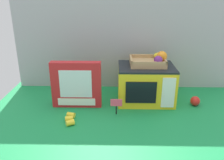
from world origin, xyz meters
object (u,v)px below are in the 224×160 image
(toy_microwave, at_px, (146,84))
(price_sign, at_px, (116,104))
(loose_toy_apple, at_px, (195,101))
(food_groups_crate, at_px, (152,61))
(loose_toy_banana, at_px, (70,119))
(cookie_set_box, at_px, (76,85))

(toy_microwave, distance_m, price_sign, 0.29)
(loose_toy_apple, bearing_deg, food_groups_crate, 161.35)
(food_groups_crate, distance_m, loose_toy_banana, 0.64)
(food_groups_crate, xyz_separation_m, loose_toy_apple, (0.29, -0.10, -0.24))
(cookie_set_box, distance_m, price_sign, 0.29)
(cookie_set_box, relative_size, loose_toy_banana, 2.38)
(loose_toy_banana, xyz_separation_m, loose_toy_apple, (0.78, 0.22, 0.02))
(food_groups_crate, height_order, loose_toy_banana, food_groups_crate)
(loose_toy_banana, bearing_deg, food_groups_crate, 32.58)
(toy_microwave, bearing_deg, price_sign, -134.34)
(price_sign, bearing_deg, cookie_set_box, 157.38)
(loose_toy_apple, bearing_deg, toy_microwave, 167.52)
(price_sign, distance_m, loose_toy_apple, 0.53)
(price_sign, bearing_deg, toy_microwave, 45.66)
(loose_toy_apple, bearing_deg, cookie_set_box, -178.25)
(loose_toy_banana, bearing_deg, cookie_set_box, 86.74)
(toy_microwave, bearing_deg, food_groups_crate, 36.81)
(price_sign, height_order, loose_toy_banana, price_sign)
(toy_microwave, xyz_separation_m, cookie_set_box, (-0.45, -0.09, 0.03))
(cookie_set_box, bearing_deg, loose_toy_apple, 1.75)
(cookie_set_box, height_order, loose_toy_apple, cookie_set_box)
(food_groups_crate, xyz_separation_m, price_sign, (-0.23, -0.23, -0.21))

